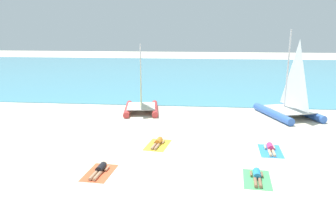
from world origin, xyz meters
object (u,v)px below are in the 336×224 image
Objects in this scene: towel_leftmost at (100,173)px; towel_center_right at (257,179)px; towel_center_left at (158,145)px; sunbather_leftmost at (100,169)px; sunbather_center_right at (257,176)px; sunbather_rightmost at (270,148)px; towel_rightmost at (270,151)px; sailboat_blue at (290,104)px; sailboat_red at (141,102)px; sunbather_center_left at (158,142)px.

towel_leftmost and towel_center_right have the same top height.
sunbather_leftmost is at bearing -119.28° from towel_center_left.
sunbather_rightmost is (1.18, 3.37, 0.00)m from sunbather_center_right.
towel_center_right is 1.00× the size of towel_rightmost.
towel_leftmost and towel_center_left have the same top height.
sailboat_blue is 10.49m from sailboat_red.
sunbather_leftmost reaches higher than towel_rightmost.
towel_center_right is at bearing 0.27° from towel_leftmost.
towel_rightmost is at bearing -50.81° from sailboat_red.
towel_center_right is at bearing -109.41° from towel_rightmost.
sunbather_leftmost is (-10.40, -10.30, -0.75)m from sailboat_blue.
towel_center_right is 1.21× the size of sunbather_rightmost.
towel_center_left is at bearing 61.10° from towel_leftmost.
sailboat_red is 10.69m from sunbather_rightmost.
towel_rightmost is (1.19, 3.37, 0.00)m from towel_center_right.
towel_center_left is at bearing -179.09° from sunbather_rightmost.
sailboat_blue is 3.13× the size of towel_rightmost.
sailboat_blue is 3.79× the size of sunbather_leftmost.
sailboat_red reaches higher than towel_leftmost.
sunbather_leftmost is 8.53m from towel_rightmost.
sailboat_red is at bearing 159.19° from sailboat_blue.
sailboat_blue is 10.96m from sunbather_center_right.
sailboat_red is 3.17× the size of sunbather_rightmost.
towel_leftmost is 8.59m from sunbather_rightmost.
towel_center_right is 1.21× the size of sunbather_center_right.
sunbather_rightmost reaches higher than towel_leftmost.
towel_center_right is 3.57m from towel_rightmost.
sailboat_red is 2.61× the size of towel_rightmost.
towel_leftmost is 4.29m from sunbather_center_left.
towel_leftmost is 6.66m from towel_center_right.
sunbather_leftmost is at bearing -98.09° from sailboat_red.
towel_center_left is at bearing -81.48° from sailboat_red.
sunbather_center_right reaches higher than towel_center_left.
sunbather_center_right reaches higher than towel_rightmost.
sunbather_center_left is 0.82× the size of towel_rightmost.
sunbather_rightmost reaches higher than towel_center_left.
sailboat_blue is at bearing 70.10° from towel_center_right.
towel_center_left is at bearing -160.95° from sailboat_blue.
sunbather_rightmost is at bearing -129.81° from sailboat_blue.
towel_rightmost is (1.18, 3.30, -0.13)m from sunbather_center_right.
sunbather_leftmost is 1.00× the size of sunbather_center_right.
sailboat_red reaches higher than sunbather_center_right.
sunbather_rightmost is at bearing 23.81° from towel_leftmost.
sailboat_blue is at bearing 75.07° from sunbather_center_right.
sunbather_rightmost is at bearing -50.53° from sailboat_red.
towel_rightmost is at bearing -129.66° from sailboat_blue.
towel_rightmost is (5.80, -0.37, -0.13)m from sunbather_center_left.
towel_center_right is (-3.74, -10.34, -0.88)m from sailboat_blue.
sunbather_rightmost is at bearing 70.88° from towel_center_right.
sunbather_center_left is (2.05, 3.77, 0.13)m from towel_leftmost.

